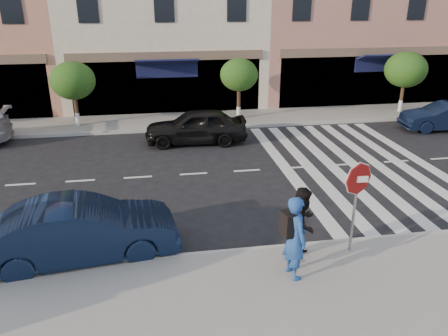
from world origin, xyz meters
The scene contains 13 objects.
ground centered at (0.00, 0.00, 0.00)m, with size 120.00×120.00×0.00m, color black.
sidewalk_near centered at (0.00, -3.75, 0.07)m, with size 60.00×4.50×0.15m, color gray.
sidewalk_far centered at (0.00, 11.00, 0.07)m, with size 60.00×3.00×0.15m, color gray.
building_centre centered at (-0.50, 17.00, 5.50)m, with size 11.00×9.00×11.00m, color beige.
street_tree_wb centered at (-5.00, 10.80, 2.31)m, with size 2.10×2.10×3.06m.
street_tree_c centered at (3.00, 10.80, 2.36)m, with size 1.90×1.90×3.04m.
street_tree_ea centered at (12.00, 10.80, 2.39)m, with size 2.20×2.20×3.19m.
stop_sign centered at (3.35, -1.97, 1.88)m, with size 0.84×0.11×2.37m.
photographer centered at (1.62, -2.73, 1.13)m, with size 0.72×0.47×1.97m, color #204994.
walker centered at (2.06, -2.00, 1.06)m, with size 0.88×0.69×1.81m, color black.
car_near_mid centered at (-3.20, -1.00, 0.77)m, with size 1.62×4.64×1.53m, color #0E1932.
car_far_mid centered at (0.47, 7.60, 0.75)m, with size 1.77×4.41×1.50m, color black.
car_far_right centered at (12.43, 7.60, 0.67)m, with size 1.41×4.04×1.33m, color black.
Camera 1 is at (-1.26, -10.72, 6.11)m, focal length 35.00 mm.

